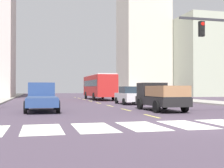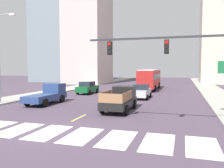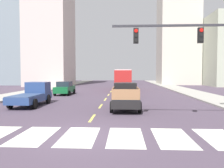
{
  "view_description": "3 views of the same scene",
  "coord_description": "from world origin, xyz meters",
  "px_view_note": "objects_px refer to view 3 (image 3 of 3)",
  "views": [
    {
      "loc": [
        -6.2,
        -11.68,
        1.58
      ],
      "look_at": [
        0.31,
        14.36,
        1.93
      ],
      "focal_mm": 47.94,
      "sensor_mm": 36.0,
      "label": 1
    },
    {
      "loc": [
        7.13,
        -11.15,
        3.59
      ],
      "look_at": [
        -1.58,
        17.28,
        1.55
      ],
      "focal_mm": 37.26,
      "sensor_mm": 36.0,
      "label": 2
    },
    {
      "loc": [
        1.92,
        -9.58,
        2.75
      ],
      "look_at": [
        0.57,
        16.47,
        1.51
      ],
      "focal_mm": 35.9,
      "sensor_mm": 36.0,
      "label": 3
    }
  ],
  "objects_px": {
    "pickup_dark": "(33,94)",
    "sedan_mid": "(65,88)",
    "city_bus": "(123,78)",
    "sedan_near_right": "(128,90)",
    "traffic_signal_gantry": "(221,47)",
    "pickup_stakebed": "(125,97)"
  },
  "relations": [
    {
      "from": "city_bus",
      "to": "traffic_signal_gantry",
      "type": "xyz_separation_m",
      "value": [
        5.46,
        -24.59,
        2.25
      ]
    },
    {
      "from": "city_bus",
      "to": "sedan_mid",
      "type": "bearing_deg",
      "value": -130.65
    },
    {
      "from": "pickup_stakebed",
      "to": "sedan_mid",
      "type": "height_order",
      "value": "pickup_stakebed"
    },
    {
      "from": "sedan_near_right",
      "to": "traffic_signal_gantry",
      "type": "height_order",
      "value": "traffic_signal_gantry"
    },
    {
      "from": "city_bus",
      "to": "pickup_dark",
      "type": "bearing_deg",
      "value": -113.29
    },
    {
      "from": "sedan_mid",
      "to": "traffic_signal_gantry",
      "type": "distance_m",
      "value": 20.66
    },
    {
      "from": "pickup_stakebed",
      "to": "sedan_near_right",
      "type": "relative_size",
      "value": 1.18
    },
    {
      "from": "pickup_stakebed",
      "to": "traffic_signal_gantry",
      "type": "relative_size",
      "value": 0.58
    },
    {
      "from": "sedan_near_right",
      "to": "sedan_mid",
      "type": "bearing_deg",
      "value": 161.52
    },
    {
      "from": "pickup_dark",
      "to": "sedan_mid",
      "type": "bearing_deg",
      "value": 88.21
    },
    {
      "from": "city_bus",
      "to": "sedan_mid",
      "type": "distance_m",
      "value": 11.63
    },
    {
      "from": "city_bus",
      "to": "sedan_near_right",
      "type": "bearing_deg",
      "value": -87.44
    },
    {
      "from": "pickup_stakebed",
      "to": "pickup_dark",
      "type": "height_order",
      "value": "same"
    },
    {
      "from": "pickup_dark",
      "to": "sedan_mid",
      "type": "xyz_separation_m",
      "value": [
        0.27,
        9.51,
        -0.06
      ]
    },
    {
      "from": "sedan_mid",
      "to": "city_bus",
      "type": "bearing_deg",
      "value": 49.19
    },
    {
      "from": "city_bus",
      "to": "traffic_signal_gantry",
      "type": "bearing_deg",
      "value": -77.86
    },
    {
      "from": "pickup_dark",
      "to": "sedan_near_right",
      "type": "height_order",
      "value": "pickup_dark"
    },
    {
      "from": "sedan_mid",
      "to": "pickup_dark",
      "type": "bearing_deg",
      "value": -92.16
    },
    {
      "from": "sedan_near_right",
      "to": "traffic_signal_gantry",
      "type": "distance_m",
      "value": 14.15
    },
    {
      "from": "pickup_dark",
      "to": "sedan_mid",
      "type": "relative_size",
      "value": 1.18
    },
    {
      "from": "traffic_signal_gantry",
      "to": "sedan_near_right",
      "type": "bearing_deg",
      "value": 110.7
    },
    {
      "from": "pickup_dark",
      "to": "traffic_signal_gantry",
      "type": "distance_m",
      "value": 14.98
    }
  ]
}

